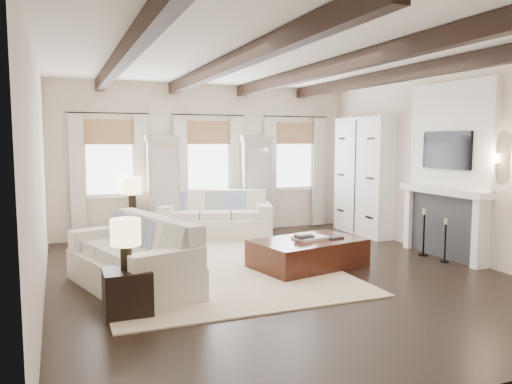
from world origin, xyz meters
name	(u,v)px	position (x,y,z in m)	size (l,w,h in m)	color
ground	(279,275)	(0.00, 0.00, 0.00)	(7.50, 7.50, 0.00)	black
room_shell	(298,148)	(0.75, 0.90, 1.89)	(6.54, 7.54, 3.22)	beige
area_rug	(213,267)	(-0.80, 0.76, 0.01)	(3.54, 4.55, 0.02)	beige
sofa_back	(216,219)	(-0.02, 3.11, 0.39)	(2.47, 1.67, 0.97)	silver
sofa_left	(137,260)	(-2.07, 0.11, 0.40)	(1.62, 2.45, 0.97)	silver
ottoman	(308,253)	(0.62, 0.25, 0.22)	(1.71, 1.07, 0.45)	black
tray	(310,238)	(0.69, 0.29, 0.47)	(0.50, 0.38, 0.04)	white
book_lower	(304,236)	(0.55, 0.23, 0.51)	(0.26, 0.20, 0.04)	#262628
book_upper	(303,234)	(0.52, 0.23, 0.54)	(0.22, 0.17, 0.03)	beige
book_loose	(335,237)	(1.07, 0.18, 0.46)	(0.24, 0.18, 0.03)	#262628
side_table_front	(127,292)	(-2.34, -0.89, 0.26)	(0.53, 0.53, 0.53)	black
lamp_front	(126,235)	(-2.34, -0.89, 0.94)	(0.35, 0.35, 0.60)	black
side_table_back	(133,226)	(-1.67, 3.35, 0.32)	(0.42, 0.42, 0.63)	black
lamp_back	(132,188)	(-1.67, 3.35, 1.08)	(0.38, 0.38, 0.66)	black
candlestick_near	(445,244)	(2.90, -0.29, 0.30)	(0.15, 0.15, 0.73)	black
candlestick_far	(424,236)	(2.90, 0.23, 0.35)	(0.17, 0.17, 0.83)	black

